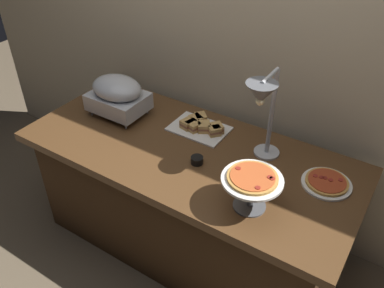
# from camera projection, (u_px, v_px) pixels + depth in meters

# --- Properties ---
(ground_plane) EXTENTS (8.00, 8.00, 0.00)m
(ground_plane) POSITION_uv_depth(u_px,v_px,m) (189.00, 241.00, 2.70)
(ground_plane) COLOR brown
(back_wall) EXTENTS (4.40, 0.04, 2.40)m
(back_wall) POSITION_uv_depth(u_px,v_px,m) (235.00, 45.00, 2.33)
(back_wall) COLOR #C6B593
(back_wall) RESTS_ON ground_plane
(buffet_table) EXTENTS (1.90, 0.84, 0.76)m
(buffet_table) POSITION_uv_depth(u_px,v_px,m) (188.00, 199.00, 2.47)
(buffet_table) COLOR brown
(buffet_table) RESTS_ON ground_plane
(chafing_dish) EXTENTS (0.34, 0.26, 0.25)m
(chafing_dish) POSITION_uv_depth(u_px,v_px,m) (118.00, 94.00, 2.47)
(chafing_dish) COLOR #B7BABF
(chafing_dish) RESTS_ON buffet_table
(heat_lamp) EXTENTS (0.15, 0.32, 0.51)m
(heat_lamp) POSITION_uv_depth(u_px,v_px,m) (263.00, 101.00, 1.90)
(heat_lamp) COLOR #B7BABF
(heat_lamp) RESTS_ON buffet_table
(pizza_plate_front) EXTENTS (0.25, 0.25, 0.03)m
(pizza_plate_front) POSITION_uv_depth(u_px,v_px,m) (327.00, 183.00, 2.01)
(pizza_plate_front) COLOR white
(pizza_plate_front) RESTS_ON buffet_table
(pizza_plate_center) EXTENTS (0.28, 0.28, 0.19)m
(pizza_plate_center) POSITION_uv_depth(u_px,v_px,m) (252.00, 182.00, 1.81)
(pizza_plate_center) COLOR #595B60
(pizza_plate_center) RESTS_ON buffet_table
(sandwich_platter) EXTENTS (0.34, 0.24, 0.06)m
(sandwich_platter) POSITION_uv_depth(u_px,v_px,m) (201.00, 126.00, 2.40)
(sandwich_platter) COLOR white
(sandwich_platter) RESTS_ON buffet_table
(sauce_cup_near) EXTENTS (0.07, 0.07, 0.04)m
(sauce_cup_near) POSITION_uv_depth(u_px,v_px,m) (197.00, 160.00, 2.15)
(sauce_cup_near) COLOR black
(sauce_cup_near) RESTS_ON buffet_table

